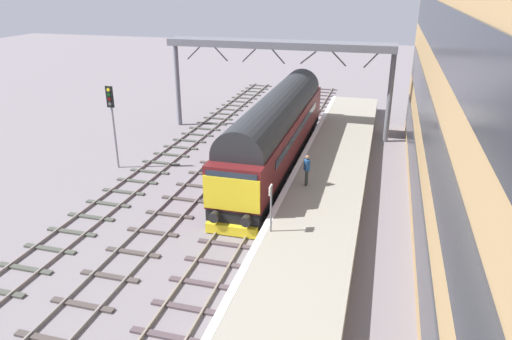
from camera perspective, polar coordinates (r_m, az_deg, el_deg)
name	(u,v)px	position (r m, az deg, el deg)	size (l,w,h in m)	color
ground_plane	(249,208)	(24.22, -0.86, -4.65)	(140.00, 140.00, 0.00)	slate
track_main	(249,207)	(24.19, -0.86, -4.53)	(2.50, 60.00, 0.15)	gray
track_adjacent_west	(184,199)	(25.33, -8.68, -3.52)	(2.50, 60.00, 0.15)	slate
track_adjacent_far_west	(123,192)	(26.92, -15.74, -2.55)	(2.50, 60.00, 0.15)	gray
station_platform	(319,208)	(23.34, 7.68, -4.56)	(4.00, 44.00, 1.01)	gray
station_building	(500,85)	(20.70, 27.46, 9.11)	(4.98, 36.36, 14.20)	#9E7D52
diesel_locomotive	(277,128)	(28.94, 2.59, 5.14)	(2.74, 18.48, 4.68)	black
signal_post_near	(112,116)	(29.62, -16.99, 6.28)	(0.44, 0.22, 5.12)	gray
platform_number_sign	(271,202)	(19.45, 1.80, -3.85)	(0.10, 0.44, 2.08)	slate
waiting_passenger	(307,167)	(24.16, 6.18, 0.33)	(0.35, 0.51, 1.64)	#2C3530
overhead_footbridge	(278,49)	(34.95, 2.72, 14.43)	(16.49, 2.00, 6.84)	slate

